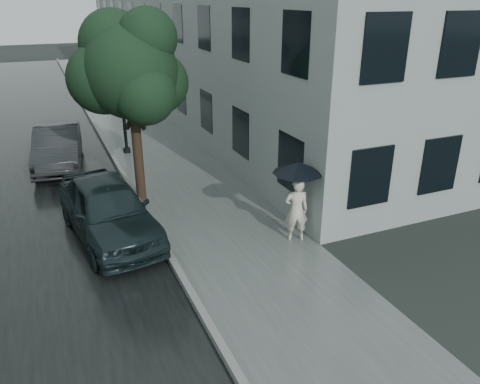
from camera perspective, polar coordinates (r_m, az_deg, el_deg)
name	(u,v)px	position (r m, az deg, el deg)	size (l,w,h in m)	color
ground	(276,297)	(9.76, 4.39, -12.70)	(120.00, 120.00, 0.00)	black
sidewalk	(150,141)	(20.21, -10.92, 6.15)	(3.50, 60.00, 0.01)	slate
kerb_near	(106,144)	(19.90, -16.06, 5.62)	(0.15, 60.00, 0.15)	slate
asphalt_road	(12,157)	(19.84, -26.05, 3.89)	(6.85, 60.00, 0.00)	black
building_near	(205,18)	(28.08, -4.34, 20.39)	(7.02, 36.00, 9.00)	gray
pedestrian	(296,210)	(11.53, 6.88, -2.18)	(0.59, 0.39, 1.61)	beige
umbrella	(298,168)	(11.12, 7.09, 2.98)	(1.32, 1.32, 1.17)	black
street_tree	(130,70)	(13.36, -13.29, 14.28)	(3.32, 3.02, 5.44)	#332619
lamp_post	(116,75)	(18.13, -14.93, 13.57)	(0.84, 0.41, 5.20)	black
car_near	(108,209)	(12.08, -15.76, -2.03)	(1.78, 4.41, 1.50)	black
car_far	(58,147)	(17.86, -21.34, 5.14)	(1.49, 4.27, 1.41)	#242629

